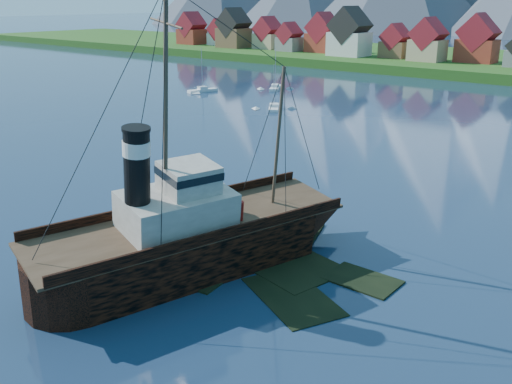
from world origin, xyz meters
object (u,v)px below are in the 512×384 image
Objects in this scene: tugboat_wreck at (204,232)px; sailboat_c at (275,88)px; sailboat_a at (274,108)px; sailboat_b at (203,91)px.

sailboat_c is (-58.54, 86.48, -2.91)m from tugboat_wreck.
tugboat_wreck is 2.88× the size of sailboat_c.
tugboat_wreck is 76.28m from sailboat_a.
sailboat_b reaches higher than sailboat_a.
tugboat_wreck is 2.78× the size of sailboat_b.
sailboat_a is 28.26m from sailboat_c.
tugboat_wreck reaches higher than sailboat_b.
sailboat_c is (-16.97, 22.60, 0.03)m from sailboat_a.
sailboat_c is at bearing 138.97° from tugboat_wreck.
tugboat_wreck is at bearing -92.86° from sailboat_a.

